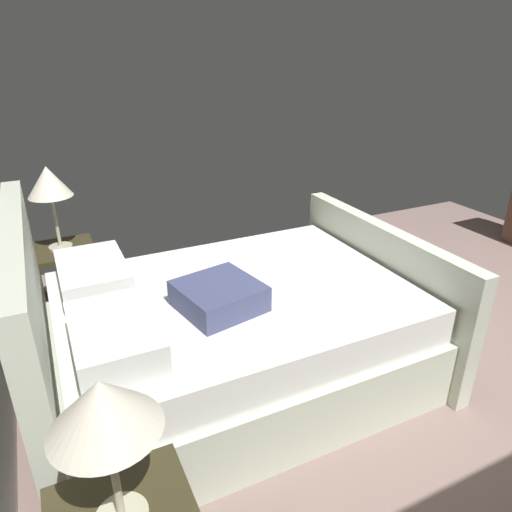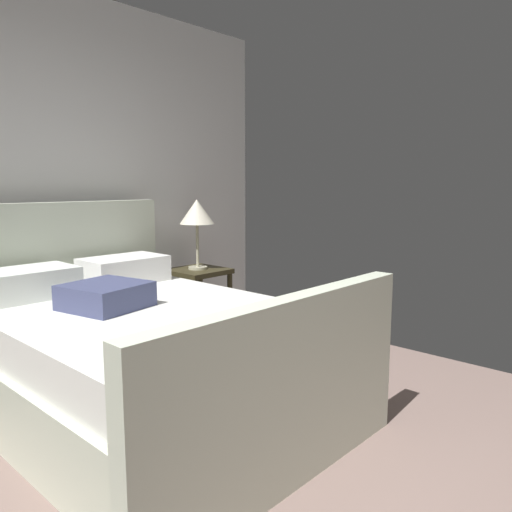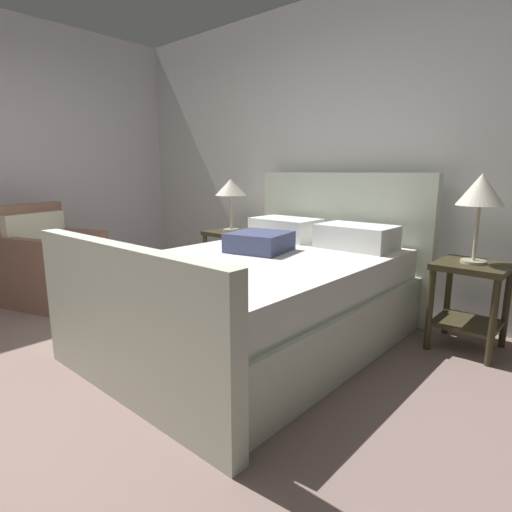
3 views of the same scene
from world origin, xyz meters
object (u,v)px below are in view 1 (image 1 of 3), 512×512
Objects in this scene: nightstand_right at (66,273)px; bed at (228,332)px; table_lamp_right at (49,184)px; table_lamp_left at (103,410)px.

bed is at bearing -144.92° from nightstand_right.
table_lamp_right is at bearing 35.08° from bed.
table_lamp_left is (-1.13, 0.81, 0.67)m from bed.
table_lamp_left is (-2.27, 0.01, -0.04)m from table_lamp_right.
table_lamp_right is (0.00, 0.00, 0.66)m from nightstand_right.
nightstand_right is at bearing -135.00° from table_lamp_right.
bed is 1.39m from nightstand_right.
table_lamp_right is at bearing 45.00° from nightstand_right.
bed is 1.56m from table_lamp_right.
table_lamp_right is 2.27m from table_lamp_left.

